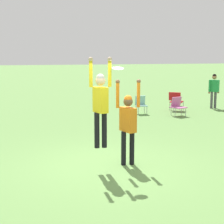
{
  "coord_description": "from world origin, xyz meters",
  "views": [
    {
      "loc": [
        -1.7,
        -8.52,
        2.81
      ],
      "look_at": [
        0.13,
        0.25,
        1.3
      ],
      "focal_mm": 60.0,
      "sensor_mm": 36.0,
      "label": 1
    }
  ],
  "objects_px": {
    "person_spectator_near": "(214,88)",
    "person_defending": "(128,120)",
    "frisbee": "(118,68)",
    "camping_chair_2": "(178,105)",
    "person_jumping": "(100,101)",
    "camping_chair_3": "(176,100)",
    "camping_chair_0": "(141,103)"
  },
  "relations": [
    {
      "from": "person_spectator_near",
      "to": "person_defending",
      "type": "bearing_deg",
      "value": -88.9
    },
    {
      "from": "camping_chair_3",
      "to": "person_spectator_near",
      "type": "bearing_deg",
      "value": -140.85
    },
    {
      "from": "camping_chair_2",
      "to": "camping_chair_3",
      "type": "height_order",
      "value": "camping_chair_3"
    },
    {
      "from": "person_defending",
      "to": "person_spectator_near",
      "type": "distance_m",
      "value": 9.94
    },
    {
      "from": "person_jumping",
      "to": "camping_chair_3",
      "type": "relative_size",
      "value": 2.5
    },
    {
      "from": "camping_chair_0",
      "to": "camping_chair_2",
      "type": "xyz_separation_m",
      "value": [
        1.4,
        -0.78,
        -0.01
      ]
    },
    {
      "from": "person_defending",
      "to": "camping_chair_2",
      "type": "height_order",
      "value": "person_defending"
    },
    {
      "from": "camping_chair_2",
      "to": "person_spectator_near",
      "type": "height_order",
      "value": "person_spectator_near"
    },
    {
      "from": "frisbee",
      "to": "camping_chair_3",
      "type": "bearing_deg",
      "value": 60.05
    },
    {
      "from": "camping_chair_0",
      "to": "frisbee",
      "type": "bearing_deg",
      "value": 68.76
    },
    {
      "from": "frisbee",
      "to": "camping_chair_3",
      "type": "xyz_separation_m",
      "value": [
        4.51,
        7.82,
        -1.88
      ]
    },
    {
      "from": "camping_chair_0",
      "to": "camping_chair_2",
      "type": "relative_size",
      "value": 1.0
    },
    {
      "from": "person_defending",
      "to": "camping_chair_0",
      "type": "xyz_separation_m",
      "value": [
        2.36,
        7.01,
        -0.66
      ]
    },
    {
      "from": "person_jumping",
      "to": "camping_chair_0",
      "type": "bearing_deg",
      "value": -43.65
    },
    {
      "from": "frisbee",
      "to": "camping_chair_2",
      "type": "xyz_separation_m",
      "value": [
        4.09,
        6.55,
        -1.93
      ]
    },
    {
      "from": "person_jumping",
      "to": "person_defending",
      "type": "relative_size",
      "value": 1.0
    },
    {
      "from": "frisbee",
      "to": "person_defending",
      "type": "bearing_deg",
      "value": 44.38
    },
    {
      "from": "person_jumping",
      "to": "person_spectator_near",
      "type": "distance_m",
      "value": 10.63
    },
    {
      "from": "person_jumping",
      "to": "person_defending",
      "type": "distance_m",
      "value": 0.94
    },
    {
      "from": "frisbee",
      "to": "camping_chair_0",
      "type": "bearing_deg",
      "value": 69.84
    },
    {
      "from": "frisbee",
      "to": "person_spectator_near",
      "type": "distance_m",
      "value": 10.49
    },
    {
      "from": "person_jumping",
      "to": "person_spectator_near",
      "type": "relative_size",
      "value": 1.27
    },
    {
      "from": "camping_chair_2",
      "to": "camping_chair_3",
      "type": "xyz_separation_m",
      "value": [
        0.42,
        1.27,
        0.05
      ]
    },
    {
      "from": "camping_chair_2",
      "to": "person_spectator_near",
      "type": "bearing_deg",
      "value": -171.97
    },
    {
      "from": "camping_chair_0",
      "to": "person_spectator_near",
      "type": "xyz_separation_m",
      "value": [
        3.83,
        0.76,
        0.53
      ]
    },
    {
      "from": "person_jumping",
      "to": "frisbee",
      "type": "relative_size",
      "value": 7.81
    },
    {
      "from": "person_jumping",
      "to": "frisbee",
      "type": "distance_m",
      "value": 0.83
    },
    {
      "from": "camping_chair_0",
      "to": "camping_chair_3",
      "type": "xyz_separation_m",
      "value": [
        1.81,
        0.49,
        0.04
      ]
    },
    {
      "from": "person_jumping",
      "to": "person_spectator_near",
      "type": "height_order",
      "value": "person_jumping"
    },
    {
      "from": "person_defending",
      "to": "camping_chair_0",
      "type": "height_order",
      "value": "person_defending"
    },
    {
      "from": "person_jumping",
      "to": "camping_chair_2",
      "type": "xyz_separation_m",
      "value": [
        4.48,
        6.5,
        -1.2
      ]
    },
    {
      "from": "person_jumping",
      "to": "camping_chair_3",
      "type": "distance_m",
      "value": 9.26
    }
  ]
}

